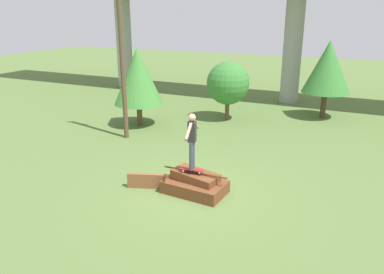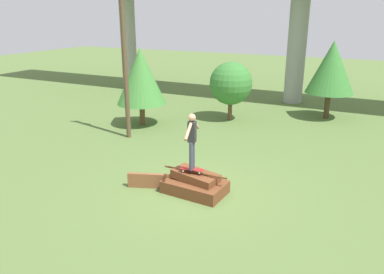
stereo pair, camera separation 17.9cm
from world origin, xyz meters
name	(u,v)px [view 2 (the right image)]	position (x,y,z in m)	size (l,w,h in m)	color
ground_plane	(195,192)	(0.00, 0.00, 0.00)	(80.00, 80.00, 0.00)	#567038
scrap_pile	(195,184)	(0.00, 0.02, 0.27)	(2.07, 1.26, 0.70)	brown
scrap_plank_loose	(149,181)	(-1.42, -0.34, 0.24)	(1.32, 0.59, 0.47)	brown
skateboard	(192,169)	(-0.06, -0.06, 0.78)	(0.75, 0.30, 0.09)	maroon
skater	(192,137)	(-0.06, -0.06, 1.79)	(0.29, 1.27, 1.70)	#383D4C
utility_pole	(124,54)	(-4.99, 3.56, 3.62)	(1.30, 0.20, 6.99)	brown
tree_behind_left	(231,84)	(-2.00, 8.20, 1.88)	(2.14, 2.14, 2.96)	brown
tree_behind_right	(332,67)	(2.39, 10.76, 2.64)	(2.40, 2.40, 3.96)	#4C3823
tree_mid_back	(141,76)	(-5.52, 5.45, 2.38)	(2.34, 2.34, 3.71)	brown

